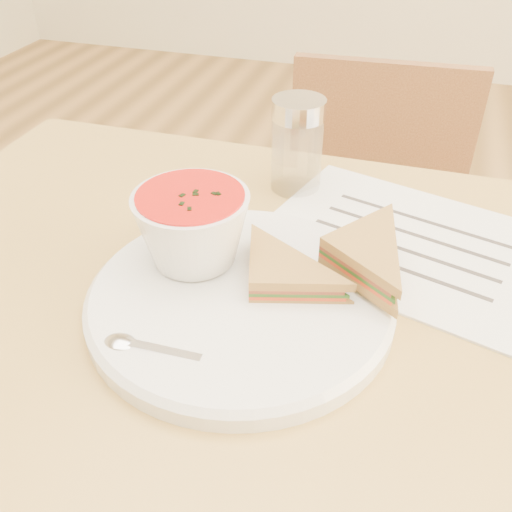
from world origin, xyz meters
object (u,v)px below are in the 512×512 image
(plate, at_px, (240,300))
(condiment_shaker, at_px, (297,145))
(chair_far, at_px, (359,286))
(soup_bowl, at_px, (193,231))

(plate, relative_size, condiment_shaker, 2.49)
(chair_far, distance_m, condiment_shaker, 0.49)
(plate, bearing_deg, chair_far, 81.13)
(chair_far, height_order, plate, chair_far)
(plate, relative_size, soup_bowl, 2.58)
(plate, bearing_deg, soup_bowl, 151.07)
(plate, xyz_separation_m, soup_bowl, (-0.06, 0.03, 0.05))
(plate, distance_m, soup_bowl, 0.08)
(chair_far, bearing_deg, plate, 77.99)
(plate, distance_m, condiment_shaker, 0.25)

